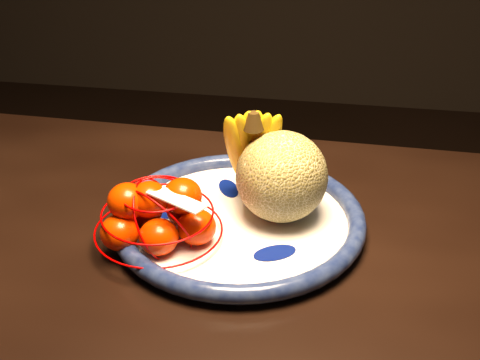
% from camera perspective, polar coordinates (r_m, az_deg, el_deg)
% --- Properties ---
extents(dining_table, '(1.44, 0.88, 0.71)m').
position_cam_1_polar(dining_table, '(0.83, 4.57, -14.49)').
color(dining_table, black).
rests_on(dining_table, ground).
extents(fruit_bowl, '(0.34, 0.34, 0.03)m').
position_cam_1_polar(fruit_bowl, '(0.89, -0.11, -3.46)').
color(fruit_bowl, white).
rests_on(fruit_bowl, dining_table).
extents(cantaloupe, '(0.12, 0.12, 0.12)m').
position_cam_1_polar(cantaloupe, '(0.87, 3.57, 0.30)').
color(cantaloupe, olive).
rests_on(cantaloupe, fruit_bowl).
extents(banana_bunch, '(0.10, 0.10, 0.16)m').
position_cam_1_polar(banana_bunch, '(0.90, 0.94, 2.78)').
color(banana_bunch, '#E3B607').
rests_on(banana_bunch, fruit_bowl).
extents(mandarin_bag, '(0.19, 0.19, 0.10)m').
position_cam_1_polar(mandarin_bag, '(0.85, -7.01, -2.99)').
color(mandarin_bag, '#FC2D02').
rests_on(mandarin_bag, fruit_bowl).
extents(price_tag, '(0.08, 0.05, 0.01)m').
position_cam_1_polar(price_tag, '(0.81, -5.42, -1.66)').
color(price_tag, white).
rests_on(price_tag, mandarin_bag).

